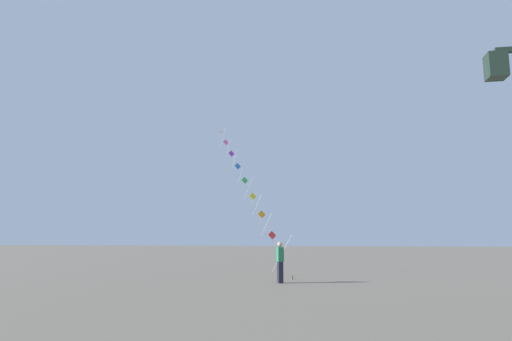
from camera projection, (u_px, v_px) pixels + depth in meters
ground_plane at (327, 280)px, 19.61m from camera, size 160.00×160.00×0.00m
kite_train at (245, 181)px, 27.56m from camera, size 6.64×12.22×10.19m
kite_flyer at (280, 261)px, 18.62m from camera, size 0.38×0.62×1.71m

